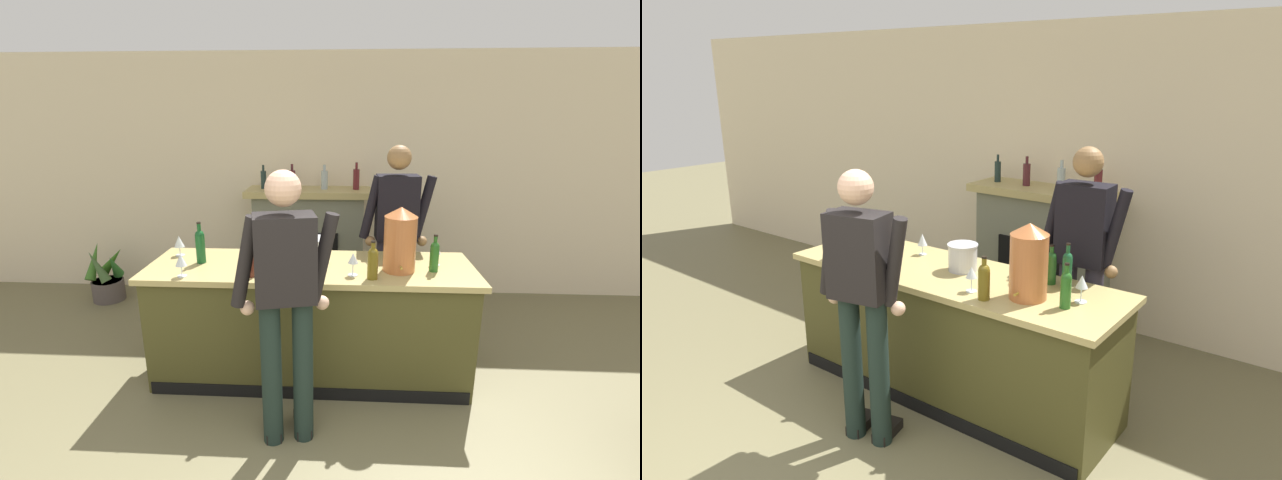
% 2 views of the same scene
% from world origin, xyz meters
% --- Properties ---
extents(wall_back_panel, '(12.00, 0.07, 2.75)m').
position_xyz_m(wall_back_panel, '(0.00, 3.96, 1.38)').
color(wall_back_panel, beige).
rests_on(wall_back_panel, ground_plane).
extents(bar_counter, '(2.53, 0.79, 0.95)m').
position_xyz_m(bar_counter, '(-0.23, 2.12, 0.48)').
color(bar_counter, '#43401D').
rests_on(bar_counter, ground_plane).
extents(fireplace_stone, '(1.37, 0.52, 1.59)m').
position_xyz_m(fireplace_stone, '(-0.37, 3.69, 0.66)').
color(fireplace_stone, slate).
rests_on(fireplace_stone, ground_plane).
extents(potted_plant_corner, '(0.40, 0.40, 0.69)m').
position_xyz_m(potted_plant_corner, '(-2.71, 3.47, 0.26)').
color(potted_plant_corner, '#504744').
rests_on(potted_plant_corner, ground_plane).
extents(person_customer, '(0.65, 0.37, 1.78)m').
position_xyz_m(person_customer, '(-0.32, 1.35, 0.99)').
color(person_customer, '#1B2A24').
rests_on(person_customer, ground_plane).
extents(person_bartender, '(0.66, 0.32, 1.83)m').
position_xyz_m(person_bartender, '(0.49, 2.71, 1.02)').
color(person_bartender, '#383343').
rests_on(person_bartender, ground_plane).
extents(copper_dispenser, '(0.24, 0.28, 0.49)m').
position_xyz_m(copper_dispenser, '(0.44, 2.04, 1.19)').
color(copper_dispenser, '#B16234').
rests_on(copper_dispenser, bar_counter).
extents(ice_bucket_steel, '(0.22, 0.22, 0.20)m').
position_xyz_m(ice_bucket_steel, '(-0.20, 2.21, 1.05)').
color(ice_bucket_steel, silver).
rests_on(ice_bucket_steel, bar_counter).
extents(wine_bottle_chardonnay_pale, '(0.07, 0.07, 0.33)m').
position_xyz_m(wine_bottle_chardonnay_pale, '(-1.10, 2.14, 1.09)').
color(wine_bottle_chardonnay_pale, '#154F22').
rests_on(wine_bottle_chardonnay_pale, bar_counter).
extents(wine_bottle_burgundy_dark, '(0.08, 0.08, 0.28)m').
position_xyz_m(wine_bottle_burgundy_dark, '(0.23, 1.86, 1.08)').
color(wine_bottle_burgundy_dark, brown).
rests_on(wine_bottle_burgundy_dark, bar_counter).
extents(wine_bottle_rose_blush, '(0.07, 0.07, 0.30)m').
position_xyz_m(wine_bottle_rose_blush, '(0.55, 2.35, 1.08)').
color(wine_bottle_rose_blush, '#19522E').
rests_on(wine_bottle_rose_blush, bar_counter).
extents(wine_bottle_cabernet_heavy, '(0.08, 0.08, 0.28)m').
position_xyz_m(wine_bottle_cabernet_heavy, '(-0.64, 1.87, 1.08)').
color(wine_bottle_cabernet_heavy, '#4F2018').
rests_on(wine_bottle_cabernet_heavy, bar_counter).
extents(wine_bottle_port_short, '(0.07, 0.07, 0.28)m').
position_xyz_m(wine_bottle_port_short, '(0.70, 2.04, 1.07)').
color(wine_bottle_port_short, '#22581C').
rests_on(wine_bottle_port_short, bar_counter).
extents(wine_bottle_riesling_slim, '(0.07, 0.07, 0.27)m').
position_xyz_m(wine_bottle_riesling_slim, '(0.43, 2.35, 1.07)').
color(wine_bottle_riesling_slim, '#1F521F').
rests_on(wine_bottle_riesling_slim, bar_counter).
extents(wine_glass_front_right, '(0.08, 0.08, 0.17)m').
position_xyz_m(wine_glass_front_right, '(-1.14, 1.83, 1.07)').
color(wine_glass_front_right, silver).
rests_on(wine_glass_front_right, bar_counter).
extents(wine_glass_front_left, '(0.08, 0.08, 0.17)m').
position_xyz_m(wine_glass_front_left, '(-1.33, 2.30, 1.06)').
color(wine_glass_front_left, silver).
rests_on(wine_glass_front_left, bar_counter).
extents(wine_glass_back_row, '(0.08, 0.08, 0.18)m').
position_xyz_m(wine_glass_back_row, '(0.74, 2.18, 1.07)').
color(wine_glass_back_row, silver).
rests_on(wine_glass_back_row, bar_counter).
extents(wine_glass_by_dispenser, '(0.07, 0.07, 0.17)m').
position_xyz_m(wine_glass_by_dispenser, '(-0.66, 2.31, 1.06)').
color(wine_glass_by_dispenser, silver).
rests_on(wine_glass_by_dispenser, bar_counter).
extents(wine_glass_near_bucket, '(0.07, 0.07, 0.17)m').
position_xyz_m(wine_glass_near_bucket, '(0.09, 1.92, 1.07)').
color(wine_glass_near_bucket, silver).
rests_on(wine_glass_near_bucket, bar_counter).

